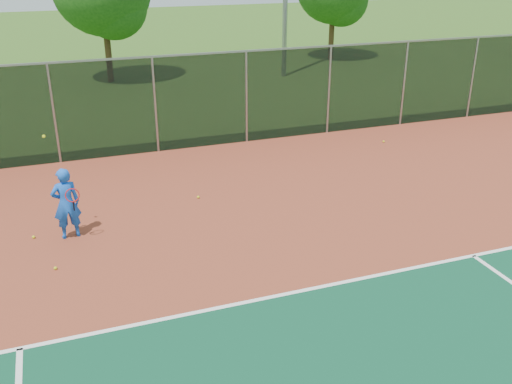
# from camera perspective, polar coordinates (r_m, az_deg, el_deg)

# --- Properties ---
(ground) EXTENTS (120.00, 120.00, 0.00)m
(ground) POSITION_cam_1_polar(r_m,az_deg,el_deg) (10.02, 22.89, -15.99)
(ground) COLOR #2D5418
(ground) RESTS_ON ground
(court_apron) EXTENTS (30.00, 20.00, 0.02)m
(court_apron) POSITION_cam_1_polar(r_m,az_deg,el_deg) (11.22, 16.15, -10.31)
(court_apron) COLOR brown
(court_apron) RESTS_ON ground
(fence_back) EXTENTS (30.00, 0.06, 3.03)m
(fence_back) POSITION_cam_1_polar(r_m,az_deg,el_deg) (18.90, -0.97, 9.56)
(fence_back) COLOR black
(fence_back) RESTS_ON court_apron
(tennis_player) EXTENTS (0.65, 0.65, 2.41)m
(tennis_player) POSITION_cam_1_polar(r_m,az_deg,el_deg) (13.25, -18.46, -1.08)
(tennis_player) COLOR blue
(tennis_player) RESTS_ON court_apron
(practice_ball_1) EXTENTS (0.07, 0.07, 0.07)m
(practice_ball_1) POSITION_cam_1_polar(r_m,az_deg,el_deg) (14.93, -5.80, -0.50)
(practice_ball_1) COLOR #CED418
(practice_ball_1) RESTS_ON court_apron
(practice_ball_2) EXTENTS (0.07, 0.07, 0.07)m
(practice_ball_2) POSITION_cam_1_polar(r_m,az_deg,el_deg) (13.78, -21.35, -4.22)
(practice_ball_2) COLOR #CED418
(practice_ball_2) RESTS_ON court_apron
(practice_ball_3) EXTENTS (0.07, 0.07, 0.07)m
(practice_ball_3) POSITION_cam_1_polar(r_m,az_deg,el_deg) (12.36, -19.42, -7.19)
(practice_ball_3) COLOR #CED418
(practice_ball_3) RESTS_ON court_apron
(practice_ball_4) EXTENTS (0.07, 0.07, 0.07)m
(practice_ball_4) POSITION_cam_1_polar(r_m,az_deg,el_deg) (19.66, 12.65, 4.96)
(practice_ball_4) COLOR #CED418
(practice_ball_4) RESTS_ON court_apron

